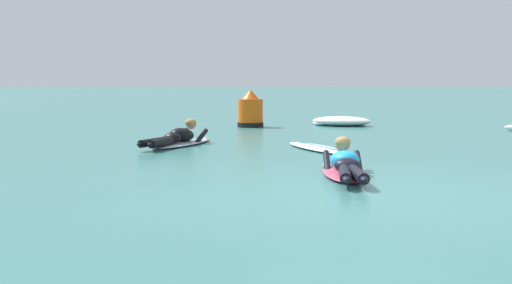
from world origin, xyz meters
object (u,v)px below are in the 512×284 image
object	(u,v)px
surfer_near	(346,166)
channel_marker_buoy	(250,112)
drifting_surfboard	(318,148)
surfer_far	(178,139)

from	to	relation	value
surfer_near	channel_marker_buoy	size ratio (longest dim) A/B	2.62
surfer_near	drifting_surfboard	bearing A→B (deg)	90.39
surfer_near	surfer_far	bearing A→B (deg)	121.50
surfer_far	channel_marker_buoy	world-z (taller)	channel_marker_buoy
surfer_far	drifting_surfboard	bearing A→B (deg)	-17.09
surfer_near	surfer_far	size ratio (longest dim) A/B	1.00
surfer_near	channel_marker_buoy	distance (m)	9.32
channel_marker_buoy	surfer_near	bearing A→B (deg)	-82.65
drifting_surfboard	surfer_far	bearing A→B (deg)	162.91
drifting_surfboard	channel_marker_buoy	size ratio (longest dim) A/B	2.44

